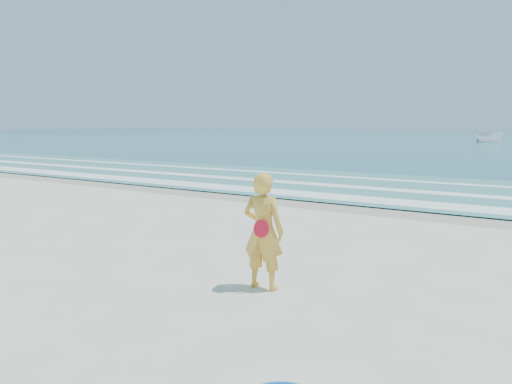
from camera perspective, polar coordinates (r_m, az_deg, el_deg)
The scene contains 8 objects.
ground at distance 8.80m, azimuth -15.92°, elevation -9.33°, with size 400.00×400.00×0.00m, color silver.
wet_sand at distance 16.02m, azimuth 9.13°, elevation -1.45°, with size 400.00×2.40×0.00m, color #B2A893.
shallow at distance 20.64m, azimuth 14.82°, elevation 0.57°, with size 400.00×10.00×0.01m, color #59B7AD.
foam_near at distance 17.20m, azimuth 10.91°, elevation -0.69°, with size 400.00×1.40×0.01m, color white.
foam_mid at distance 19.89m, azimuth 14.09°, elevation 0.35°, with size 400.00×0.90×0.01m, color white.
foam_far at distance 23.01m, azimuth 16.79°, elevation 1.23°, with size 400.00×0.60×0.01m, color white.
boat at distance 74.75m, azimuth 25.20°, elevation 5.79°, with size 1.67×4.44×1.71m, color white.
woman at distance 7.69m, azimuth 0.84°, elevation -4.48°, with size 0.71×0.50×1.82m.
Camera 1 is at (6.41, -5.46, 2.54)m, focal length 35.00 mm.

